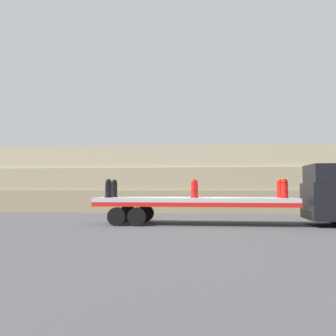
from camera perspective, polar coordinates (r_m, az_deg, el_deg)
The scene contains 13 objects.
ground_plane at distance 17.91m, azimuth 4.10°, elevation -8.54°, with size 120.00×120.00×0.00m, color #474749.
rock_cliff at distance 26.55m, azimuth 4.83°, elevation -1.72°, with size 60.00×3.30×4.63m.
truck_cab at distance 18.68m, azimuth 23.96°, elevation -3.80°, with size 2.34×2.65×2.78m.
flatbed_trailer at distance 17.86m, azimuth 2.61°, elevation -5.21°, with size 9.30×2.57×1.26m.
fire_hydrant_black_near_0 at distance 17.91m, azimuth -9.07°, elevation -3.11°, with size 0.37×0.54×0.88m.
fire_hydrant_black_far_0 at distance 18.96m, azimuth -8.19°, elevation -3.11°, with size 0.37×0.54×0.88m.
fire_hydrant_red_near_1 at distance 17.28m, azimuth 4.01°, elevation -3.15°, with size 0.37×0.54×0.88m.
fire_hydrant_red_far_1 at distance 18.36m, azimuth 4.15°, elevation -3.14°, with size 0.37×0.54×0.88m.
fire_hydrant_red_near_2 at distance 17.58m, azimuth 17.32°, elevation -3.02°, with size 0.37×0.54×0.88m.
fire_hydrant_red_far_2 at distance 18.65m, azimuth 16.69°, elevation -3.02°, with size 0.37×0.54×0.88m.
cargo_strap_rear at distance 18.43m, azimuth -8.61°, elevation -1.69°, with size 0.05×2.67×0.01m.
cargo_strap_middle at distance 17.82m, azimuth 4.07°, elevation -1.67°, with size 0.05×2.67×0.01m.
cargo_strap_front at distance 18.12m, azimuth 16.98°, elevation -1.57°, with size 0.05×2.67×0.01m.
Camera 1 is at (0.71, -17.81, 1.75)m, focal length 40.00 mm.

